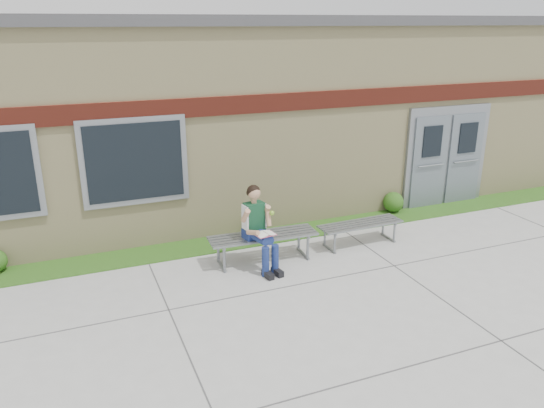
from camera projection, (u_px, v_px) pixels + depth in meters
name	position (u px, v px, depth m)	size (l,w,h in m)	color
ground	(360.00, 289.00, 8.55)	(80.00, 80.00, 0.00)	#9E9E99
grass_strip	(294.00, 232.00, 10.82)	(16.00, 0.80, 0.02)	#224D14
school_building	(238.00, 106.00, 13.10)	(16.20, 6.22, 4.20)	beige
bench_left	(263.00, 241.00, 9.43)	(1.96, 0.63, 0.50)	gray
bench_right	(360.00, 228.00, 10.16)	(1.68, 0.51, 0.43)	gray
girl	(259.00, 226.00, 9.06)	(0.56, 0.90, 1.47)	navy
shrub_mid	(255.00, 224.00, 10.71)	(0.36, 0.36, 0.36)	#224D14
shrub_east	(393.00, 202.00, 11.88)	(0.45, 0.45, 0.45)	#224D14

